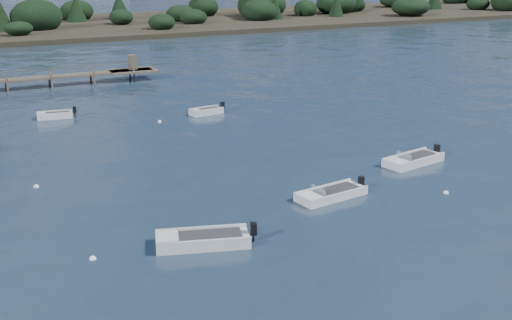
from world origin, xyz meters
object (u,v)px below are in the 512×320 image
tender_far_grey_b (206,112)px  dinghy_mid_white_a (331,195)px  dinghy_mid_grey (203,242)px  tender_far_white (55,116)px  dinghy_mid_white_b (413,161)px

tender_far_grey_b → dinghy_mid_white_a: 21.36m
dinghy_mid_grey → dinghy_mid_white_a: bearing=16.7°
tender_far_grey_b → dinghy_mid_white_a: bearing=-92.5°
dinghy_mid_grey → tender_far_white: bearing=94.5°
dinghy_mid_white_b → dinghy_mid_grey: bearing=-162.0°
tender_far_white → dinghy_mid_white_a: (10.97, -25.55, -0.02)m
tender_far_white → dinghy_mid_white_a: tender_far_white is taller
tender_far_grey_b → dinghy_mid_white_a: tender_far_grey_b is taller
dinghy_mid_white_a → dinghy_mid_grey: (-8.75, -2.62, 0.03)m
tender_far_grey_b → dinghy_mid_white_b: dinghy_mid_white_b is taller
tender_far_grey_b → dinghy_mid_grey: bearing=-112.0°
dinghy_mid_white_b → dinghy_mid_grey: dinghy_mid_grey is taller
tender_far_grey_b → dinghy_mid_white_b: size_ratio=0.68×
dinghy_mid_white_b → dinghy_mid_white_a: dinghy_mid_white_b is taller
tender_far_white → dinghy_mid_white_b: bearing=-49.9°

